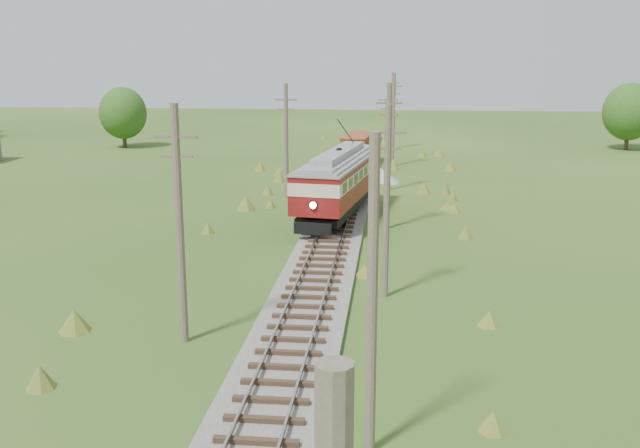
# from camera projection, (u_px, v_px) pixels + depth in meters

# --- Properties ---
(railbed_main) EXTENTS (3.60, 96.00, 0.57)m
(railbed_main) POSITION_uv_depth(u_px,v_px,m) (340.00, 214.00, 48.00)
(railbed_main) COLOR #605B54
(railbed_main) RESTS_ON ground
(streetcar) EXTENTS (5.01, 13.55, 6.13)m
(streetcar) POSITION_uv_depth(u_px,v_px,m) (339.00, 178.00, 46.67)
(streetcar) COLOR black
(streetcar) RESTS_ON ground
(gondola) EXTENTS (3.13, 7.64, 2.47)m
(gondola) POSITION_uv_depth(u_px,v_px,m) (358.00, 146.00, 70.09)
(gondola) COLOR black
(gondola) RESTS_ON ground
(gravel_pile) EXTENTS (3.08, 3.26, 1.12)m
(gravel_pile) POSITION_uv_depth(u_px,v_px,m) (382.00, 175.00, 61.40)
(gravel_pile) COLOR gray
(gravel_pile) RESTS_ON ground
(utility_pole_r_1) EXTENTS (0.30, 0.30, 8.80)m
(utility_pole_r_1) POSITION_uv_depth(u_px,v_px,m) (372.00, 300.00, 18.65)
(utility_pole_r_1) COLOR brown
(utility_pole_r_1) RESTS_ON ground
(utility_pole_r_2) EXTENTS (1.60, 0.30, 8.60)m
(utility_pole_r_2) POSITION_uv_depth(u_px,v_px,m) (387.00, 201.00, 31.20)
(utility_pole_r_2) COLOR brown
(utility_pole_r_2) RESTS_ON ground
(utility_pole_r_3) EXTENTS (1.60, 0.30, 9.00)m
(utility_pole_r_3) POSITION_uv_depth(u_px,v_px,m) (388.00, 155.00, 43.74)
(utility_pole_r_3) COLOR brown
(utility_pole_r_3) RESTS_ON ground
(utility_pole_r_4) EXTENTS (1.60, 0.30, 8.40)m
(utility_pole_r_4) POSITION_uv_depth(u_px,v_px,m) (387.00, 137.00, 56.41)
(utility_pole_r_4) COLOR brown
(utility_pole_r_4) RESTS_ON ground
(utility_pole_r_5) EXTENTS (1.60, 0.30, 8.90)m
(utility_pole_r_5) POSITION_uv_depth(u_px,v_px,m) (393.00, 119.00, 68.89)
(utility_pole_r_5) COLOR brown
(utility_pole_r_5) RESTS_ON ground
(utility_pole_r_6) EXTENTS (1.60, 0.30, 8.70)m
(utility_pole_r_6) POSITION_uv_depth(u_px,v_px,m) (392.00, 110.00, 81.51)
(utility_pole_r_6) COLOR brown
(utility_pole_r_6) RESTS_ON ground
(utility_pole_l_a) EXTENTS (1.60, 0.30, 9.00)m
(utility_pole_l_a) POSITION_uv_depth(u_px,v_px,m) (180.00, 223.00, 26.12)
(utility_pole_l_a) COLOR brown
(utility_pole_l_a) RESTS_ON ground
(utility_pole_l_b) EXTENTS (1.60, 0.30, 8.60)m
(utility_pole_l_b) POSITION_uv_depth(u_px,v_px,m) (286.00, 140.00, 53.28)
(utility_pole_l_b) COLOR brown
(utility_pole_l_b) RESTS_ON ground
(tree_mid_a) EXTENTS (5.46, 5.46, 7.03)m
(tree_mid_a) POSITION_uv_depth(u_px,v_px,m) (123.00, 113.00, 82.86)
(tree_mid_a) COLOR #38281C
(tree_mid_a) RESTS_ON ground
(tree_mid_b) EXTENTS (5.88, 5.88, 7.57)m
(tree_mid_b) POSITION_uv_depth(u_px,v_px,m) (629.00, 112.00, 80.74)
(tree_mid_b) COLOR #38281C
(tree_mid_b) RESTS_ON ground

